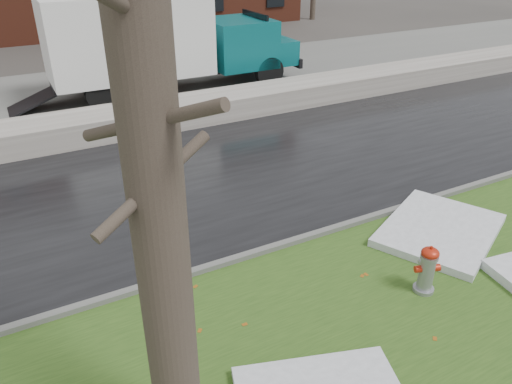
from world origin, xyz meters
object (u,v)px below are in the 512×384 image
fire_hydrant (427,267)px  tree (155,190)px  box_truck (160,41)px  worker (147,76)px

fire_hydrant → tree: tree is taller
fire_hydrant → tree: bearing=-151.2°
box_truck → worker: 4.04m
tree → worker: 11.11m
tree → worker: size_ratio=3.57×
tree → box_truck: size_ratio=0.63×
box_truck → worker: box_truck is taller
fire_hydrant → tree: 5.59m
box_truck → worker: bearing=-113.6°
tree → box_truck: (4.65, 14.23, -1.56)m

